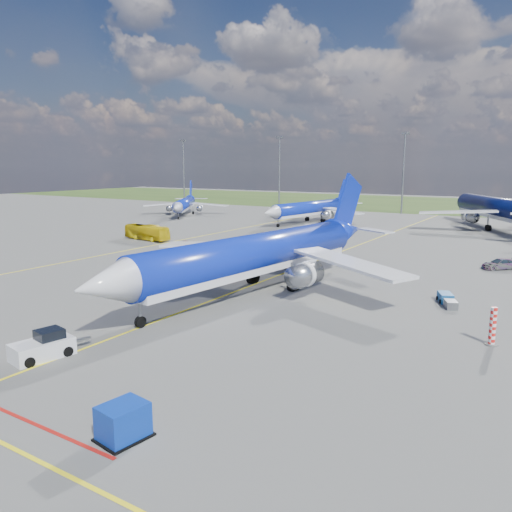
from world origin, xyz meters
The scene contains 17 objects.
ground centered at (0.00, 0.00, 0.00)m, with size 400.00×400.00×0.00m, color #585855.
grass_strip centered at (0.00, 150.00, 0.00)m, with size 400.00×80.00×0.01m, color #2D4719.
taxiway_lines centered at (0.17, 27.70, 0.01)m, with size 60.25×160.00×0.02m.
floodlight_masts centered at (10.00, 110.00, 12.56)m, with size 202.20×0.50×22.70m.
warning_post centered at (26.00, 8.00, 1.50)m, with size 0.50×0.50×3.00m, color red.
bg_jet_nw centered at (-59.48, 73.64, 0.00)m, with size 25.67×33.69×8.82m, color #0C22A8, non-canonical shape.
bg_jet_nnw centered at (-22.46, 75.79, 0.00)m, with size 28.15×36.95×9.68m, color #0C22A8, non-canonical shape.
bg_jet_n centered at (17.33, 85.93, 0.00)m, with size 37.25×48.90×12.81m, color #060D39, non-canonical shape.
main_airliner centered at (1.97, 12.15, 0.00)m, with size 35.50×46.59×12.20m, color #0C22A8, non-canonical shape.
pushback_tug centered at (-1.02, -11.78, 0.80)m, with size 2.92×5.94×1.97m.
uld_container centered at (11.96, -16.45, 0.91)m, with size 1.82×2.28×1.82m, color #0B309F.
apron_bus centered at (-35.36, 34.10, 1.41)m, with size 2.38×10.16×2.83m, color #D7BB0C.
service_car_a centered at (-24.21, 31.14, 0.56)m, with size 1.33×3.30×1.12m, color #999999.
service_car_b centered at (-2.07, 25.65, 0.61)m, with size 2.02×4.38×1.22m, color #999999.
service_car_c centered at (23.19, 39.63, 0.71)m, with size 1.98×4.87×1.41m, color #999999.
baggage_tug_w centered at (20.73, 18.15, 0.44)m, with size 2.74×4.30×0.94m.
baggage_tug_c centered at (-4.68, 51.48, 0.58)m, with size 1.90×5.60×1.23m.
Camera 1 is at (29.92, -32.61, 13.65)m, focal length 35.00 mm.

